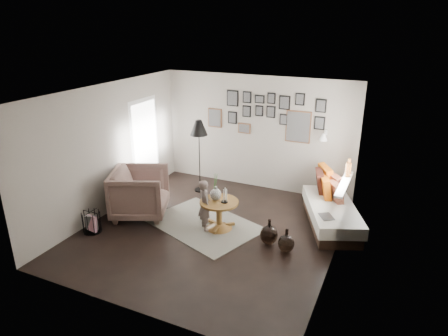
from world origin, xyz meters
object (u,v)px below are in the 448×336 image
at_px(child, 205,205).
at_px(daybed, 332,209).
at_px(demijohn_large, 269,235).
at_px(vase, 216,192).
at_px(demijohn_small, 286,243).
at_px(floor_lamp, 199,130).
at_px(armchair, 140,193).
at_px(pedestal_table, 219,216).
at_px(magazine_basket, 92,222).

bearing_deg(child, daybed, -103.83).
bearing_deg(child, demijohn_large, -134.67).
bearing_deg(vase, demijohn_small, -10.72).
bearing_deg(floor_lamp, vase, -52.44).
height_order(armchair, demijohn_large, armchair).
xyz_separation_m(vase, demijohn_large, (1.11, -0.16, -0.55)).
relative_size(vase, demijohn_large, 1.09).
height_order(pedestal_table, magazine_basket, pedestal_table).
height_order(vase, floor_lamp, floor_lamp).
bearing_deg(demijohn_large, demijohn_small, -18.92).
xyz_separation_m(vase, daybed, (1.97, 1.10, -0.44)).
height_order(daybed, demijohn_large, daybed).
bearing_deg(demijohn_large, child, 179.56).
bearing_deg(floor_lamp, child, -59.09).
relative_size(vase, daybed, 0.25).
bearing_deg(demijohn_large, pedestal_table, 172.45).
bearing_deg(floor_lamp, armchair, -107.94).
xyz_separation_m(armchair, child, (1.45, 0.01, 0.01)).
xyz_separation_m(pedestal_table, vase, (-0.08, 0.02, 0.47)).
xyz_separation_m(demijohn_small, child, (-1.61, 0.13, 0.34)).
relative_size(vase, floor_lamp, 0.31).
xyz_separation_m(magazine_basket, demijohn_small, (3.49, 0.84, -0.04)).
bearing_deg(pedestal_table, child, -151.45).
bearing_deg(pedestal_table, demijohn_large, -7.55).
bearing_deg(magazine_basket, pedestal_table, 27.43).
relative_size(armchair, child, 1.07).
xyz_separation_m(floor_lamp, demijohn_large, (2.20, -1.58, -1.26)).
bearing_deg(daybed, floor_lamp, 151.40).
bearing_deg(child, magazine_basket, 73.06).
distance_m(armchair, child, 1.45).
bearing_deg(magazine_basket, child, 27.29).
bearing_deg(floor_lamp, demijohn_large, -35.59).
relative_size(armchair, floor_lamp, 0.64).
relative_size(pedestal_table, magazine_basket, 1.80).
bearing_deg(pedestal_table, daybed, 30.62).
bearing_deg(child, floor_lamp, -13.32).
distance_m(floor_lamp, child, 2.05).
height_order(demijohn_large, demijohn_small, demijohn_large).
bearing_deg(pedestal_table, armchair, -175.21).
height_order(armchair, magazine_basket, armchair).
distance_m(magazine_basket, demijohn_large, 3.28).
distance_m(pedestal_table, child, 0.35).
distance_m(daybed, magazine_basket, 4.57).
bearing_deg(floor_lamp, magazine_basket, -110.30).
bearing_deg(demijohn_large, magazine_basket, -163.03).
bearing_deg(armchair, floor_lamp, -41.79).
bearing_deg(demijohn_small, floor_lamp, 146.40).
relative_size(armchair, demijohn_large, 2.25).
bearing_deg(daybed, vase, -173.49).
relative_size(demijohn_large, child, 0.48).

